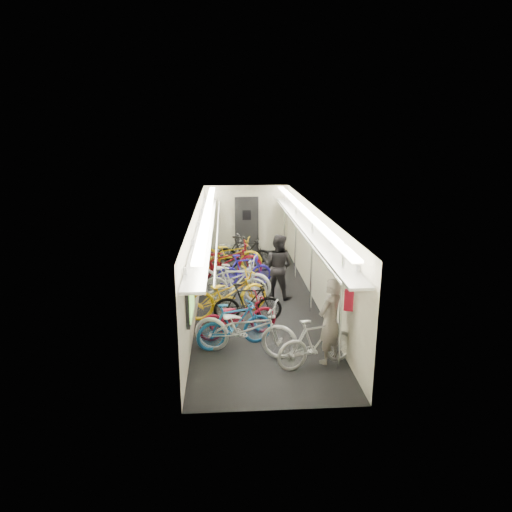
{
  "coord_description": "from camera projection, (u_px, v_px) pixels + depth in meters",
  "views": [
    {
      "loc": [
        -0.77,
        -11.24,
        4.22
      ],
      "look_at": [
        0.0,
        0.02,
        1.15
      ],
      "focal_mm": 32.0,
      "sensor_mm": 36.0,
      "label": 1
    }
  ],
  "objects": [
    {
      "name": "backpack",
      "position": [
        351.0,
        300.0,
        8.25
      ],
      "size": [
        0.29,
        0.22,
        0.38
      ],
      "primitive_type": "cube",
      "rotation": [
        0.0,
        0.0,
        -0.33
      ],
      "color": "#B7122B",
      "rests_on": "passenger_near"
    },
    {
      "name": "passenger_mid",
      "position": [
        278.0,
        266.0,
        11.86
      ],
      "size": [
        1.04,
        0.98,
        1.7
      ],
      "primitive_type": "imported",
      "rotation": [
        0.0,
        0.0,
        2.59
      ],
      "color": "black",
      "rests_on": "ground"
    },
    {
      "name": "bicycle_11",
      "position": [
        317.0,
        342.0,
        8.39
      ],
      "size": [
        1.66,
        0.92,
        0.96
      ],
      "primitive_type": "imported",
      "rotation": [
        0.0,
        0.0,
        1.88
      ],
      "color": "#BCBBBD",
      "rests_on": "ground"
    },
    {
      "name": "bicycle_5",
      "position": [
        236.0,
        283.0,
        11.67
      ],
      "size": [
        1.7,
        0.78,
        0.99
      ],
      "primitive_type": "imported",
      "rotation": [
        0.0,
        0.0,
        1.37
      ],
      "color": "#BABABC",
      "rests_on": "ground"
    },
    {
      "name": "bicycle_6",
      "position": [
        232.0,
        277.0,
        11.94
      ],
      "size": [
        2.25,
        1.38,
        1.12
      ],
      "primitive_type": "imported",
      "rotation": [
        0.0,
        0.0,
        1.25
      ],
      "color": "silver",
      "rests_on": "ground"
    },
    {
      "name": "bicycle_0",
      "position": [
        245.0,
        328.0,
        8.83
      ],
      "size": [
        2.2,
        1.36,
        1.09
      ],
      "primitive_type": "imported",
      "rotation": [
        0.0,
        0.0,
        1.24
      ],
      "color": "#AAAAAF",
      "rests_on": "ground"
    },
    {
      "name": "bicycle_3",
      "position": [
        248.0,
        303.0,
        10.36
      ],
      "size": [
        1.58,
        0.47,
        0.94
      ],
      "primitive_type": "imported",
      "rotation": [
        0.0,
        0.0,
        1.59
      ],
      "color": "black",
      "rests_on": "ground"
    },
    {
      "name": "passenger_near",
      "position": [
        330.0,
        321.0,
        8.48
      ],
      "size": [
        0.71,
        0.7,
        1.65
      ],
      "primitive_type": "imported",
      "rotation": [
        0.0,
        0.0,
        3.9
      ],
      "color": "gray",
      "rests_on": "ground"
    },
    {
      "name": "train_car_shell",
      "position": [
        241.0,
        231.0,
        12.21
      ],
      "size": [
        10.0,
        10.0,
        10.0
      ],
      "color": "black",
      "rests_on": "ground"
    },
    {
      "name": "bicycle_9",
      "position": [
        245.0,
        254.0,
        14.26
      ],
      "size": [
        1.91,
        0.99,
        1.1
      ],
      "primitive_type": "imported",
      "rotation": [
        0.0,
        0.0,
        1.3
      ],
      "color": "black",
      "rests_on": "ground"
    },
    {
      "name": "bicycle_8",
      "position": [
        225.0,
        261.0,
        13.34
      ],
      "size": [
        2.22,
        0.85,
        1.15
      ],
      "primitive_type": "imported",
      "rotation": [
        0.0,
        0.0,
        1.61
      ],
      "color": "maroon",
      "rests_on": "ground"
    },
    {
      "name": "bicycle_2",
      "position": [
        238.0,
        316.0,
        9.64
      ],
      "size": [
        1.85,
        1.1,
        0.92
      ],
      "primitive_type": "imported",
      "rotation": [
        0.0,
        0.0,
        1.88
      ],
      "color": "maroon",
      "rests_on": "ground"
    },
    {
      "name": "bicycle_12",
      "position": [
        228.0,
        249.0,
        15.16
      ],
      "size": [
        1.82,
        1.23,
        0.91
      ],
      "primitive_type": "imported",
      "rotation": [
        0.0,
        0.0,
        1.97
      ],
      "color": "slate",
      "rests_on": "ground"
    },
    {
      "name": "bicycle_7",
      "position": [
        245.0,
        270.0,
        12.82
      ],
      "size": [
        1.61,
        0.68,
        0.94
      ],
      "primitive_type": "imported",
      "rotation": [
        0.0,
        0.0,
        1.73
      ],
      "color": "#271CA9",
      "rests_on": "ground"
    },
    {
      "name": "bicycle_10",
      "position": [
        230.0,
        254.0,
        14.28
      ],
      "size": [
        2.14,
        1.21,
        1.06
      ],
      "primitive_type": "imported",
      "rotation": [
        0.0,
        0.0,
        1.3
      ],
      "color": "gold",
      "rests_on": "ground"
    },
    {
      "name": "bicycle_4",
      "position": [
        227.0,
        294.0,
        10.76
      ],
      "size": [
        2.17,
        1.47,
        1.08
      ],
      "primitive_type": "imported",
      "rotation": [
        0.0,
        0.0,
        1.98
      ],
      "color": "gold",
      "rests_on": "ground"
    },
    {
      "name": "bicycle_1",
      "position": [
        235.0,
        325.0,
        9.15
      ],
      "size": [
        1.66,
        0.92,
        0.96
      ],
      "primitive_type": "imported",
      "rotation": [
        0.0,
        0.0,
        1.88
      ],
      "color": "#185492",
      "rests_on": "ground"
    }
  ]
}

